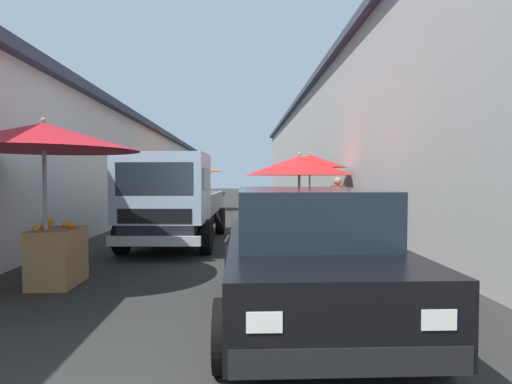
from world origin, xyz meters
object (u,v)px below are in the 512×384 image
Objects in this scene: fruit_stall_far_left at (197,173)px; delivery_truck at (171,202)px; vendor_by_crates at (338,202)px; fruit_stall_near_right at (299,178)px; plastic_stool at (169,216)px; fruit_stall_mid_lane at (308,172)px; hatchback_car at (305,251)px; fruit_stall_far_right at (172,174)px; fruit_stall_near_left at (46,152)px.

delivery_truck is (-10.57, -0.56, -0.75)m from fruit_stall_far_left.
delivery_truck is 3.13× the size of vendor_by_crates.
plastic_stool is at bearing 37.97° from fruit_stall_near_right.
fruit_stall_mid_lane reaches higher than hatchback_car.
plastic_stool is at bearing -172.27° from fruit_stall_far_right.
fruit_stall_mid_lane is 0.60× the size of hatchback_car.
fruit_stall_near_right is 3.26m from fruit_stall_mid_lane.
delivery_truck is (3.15, -1.24, -0.90)m from fruit_stall_near_left.
fruit_stall_mid_lane reaches higher than fruit_stall_far_left.
fruit_stall_near_right is at bearing 167.13° from fruit_stall_mid_lane.
fruit_stall_near_right is at bearing -7.49° from hatchback_car.
vendor_by_crates is at bearing -117.82° from plastic_stool.
fruit_stall_far_left is 10.61m from delivery_truck.
hatchback_car reaches higher than plastic_stool.
hatchback_car is (-4.15, 0.55, -0.83)m from fruit_stall_near_right.
fruit_stall_mid_lane is at bearing -9.85° from hatchback_car.
delivery_truck is at bearing -170.58° from fruit_stall_far_right.
hatchback_car is 5.01m from delivery_truck.
hatchback_car is (-12.42, -3.61, -1.01)m from fruit_stall_far_right.
delivery_truck is at bearing 27.17° from hatchback_car.
fruit_stall_mid_lane is at bearing -12.87° from fruit_stall_near_right.
fruit_stall_near_left is (-2.84, 4.07, 0.37)m from fruit_stall_near_right.
fruit_stall_mid_lane is 0.93× the size of fruit_stall_far_left.
fruit_stall_near_left reaches higher than hatchback_car.
fruit_stall_mid_lane is 0.88× the size of fruit_stall_near_left.
fruit_stall_far_right reaches higher than vendor_by_crates.
fruit_stall_mid_lane is at bearing -51.05° from delivery_truck.
hatchback_car is (-7.33, 1.27, -1.00)m from fruit_stall_mid_lane.
fruit_stall_near_right is at bearing -162.69° from fruit_stall_far_left.
vendor_by_crates is at bearing -47.84° from fruit_stall_near_left.
plastic_stool is (8.85, 3.12, -0.41)m from hatchback_car.
fruit_stall_mid_lane is at bearing -136.23° from fruit_stall_far_right.
fruit_stall_near_left is at bearing -179.58° from fruit_stall_far_right.
fruit_stall_near_right is 2.54m from vendor_by_crates.
fruit_stall_mid_lane is 0.47× the size of delivery_truck.
fruit_stall_near_right is at bearing -142.03° from plastic_stool.
fruit_stall_far_right is (8.27, 4.15, 0.18)m from fruit_stall_near_right.
hatchback_car is (-15.02, -2.84, -1.05)m from fruit_stall_far_left.
fruit_stall_near_left is at bearing 132.16° from vendor_by_crates.
fruit_stall_near_left is 7.37m from vendor_by_crates.
fruit_stall_near_left is (-6.02, 4.80, 0.21)m from fruit_stall_mid_lane.
delivery_truck is at bearing -169.21° from plastic_stool.
fruit_stall_near_left is 13.74m from fruit_stall_far_left.
fruit_stall_near_left is 1.06× the size of fruit_stall_far_left.
delivery_truck is 4.54m from plastic_stool.
vendor_by_crates is at bearing -151.24° from fruit_stall_mid_lane.
fruit_stall_far_right is 1.52× the size of vendor_by_crates.
fruit_stall_near_left reaches higher than fruit_stall_far_left.
fruit_stall_mid_lane is 1.52m from vendor_by_crates.
fruit_stall_far_right reaches higher than plastic_stool.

